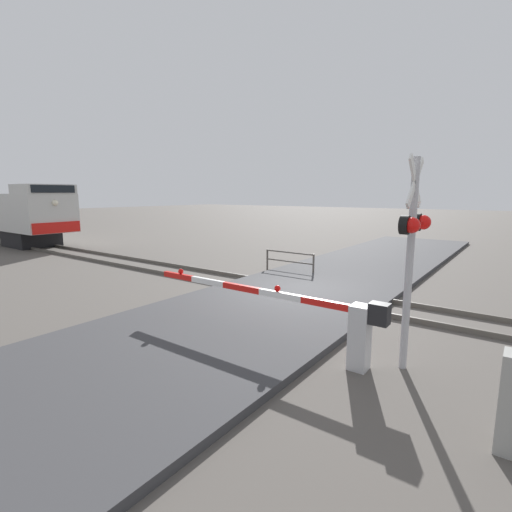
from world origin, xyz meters
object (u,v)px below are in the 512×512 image
crossing_gate (323,318)px  guard_railing (289,259)px  locomotive (4,213)px  crossing_signal (412,240)px

crossing_gate → guard_railing: (6.80, 4.92, -0.26)m
locomotive → guard_railing: locomotive is taller
crossing_gate → guard_railing: 8.40m
guard_railing → crossing_gate: bearing=-144.1°
locomotive → crossing_signal: crossing_signal is taller
crossing_gate → locomotive: bearing=81.3°
locomotive → crossing_signal: (-3.56, -28.46, 0.48)m
crossing_signal → crossing_gate: bearing=111.2°
crossing_signal → crossing_gate: size_ratio=0.66×
locomotive → guard_railing: bearing=-83.1°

